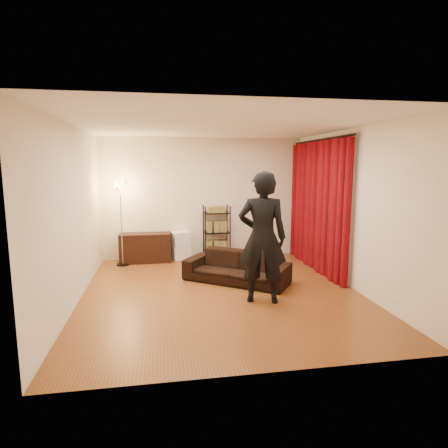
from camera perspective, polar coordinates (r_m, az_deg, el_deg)
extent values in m
plane|color=brown|center=(6.33, -0.44, -10.33)|extent=(5.00, 5.00, 0.00)
plane|color=white|center=(6.01, -0.48, 14.78)|extent=(5.00, 5.00, 0.00)
plane|color=white|center=(8.48, -3.17, 3.92)|extent=(5.00, 0.00, 5.00)
plane|color=white|center=(3.61, 5.92, -2.91)|extent=(5.00, 0.00, 5.00)
plane|color=white|center=(6.08, -21.88, 1.32)|extent=(0.00, 5.00, 5.00)
plane|color=white|center=(6.75, 18.76, 2.18)|extent=(0.00, 5.00, 5.00)
cylinder|color=black|center=(7.69, 14.50, 12.32)|extent=(0.04, 2.65, 0.04)
imported|color=black|center=(6.79, 1.91, -6.58)|extent=(1.95, 1.67, 0.55)
imported|color=black|center=(5.70, 5.86, -2.07)|extent=(0.84, 0.66, 2.01)
cube|color=black|center=(8.32, -11.87, -3.56)|extent=(1.10, 0.43, 0.63)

